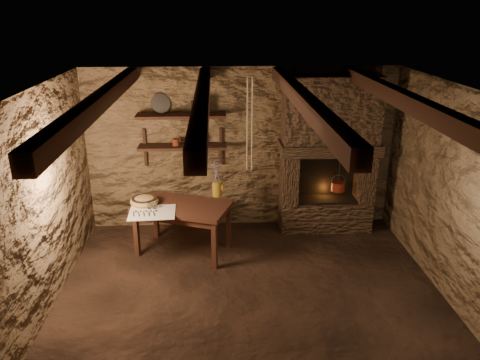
{
  "coord_description": "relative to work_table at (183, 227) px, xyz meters",
  "views": [
    {
      "loc": [
        -0.38,
        -4.61,
        3.18
      ],
      "look_at": [
        -0.08,
        0.9,
        1.13
      ],
      "focal_mm": 35.0,
      "sensor_mm": 36.0,
      "label": 1
    }
  ],
  "objects": [
    {
      "name": "floor",
      "position": [
        0.84,
        -1.14,
        -0.38
      ],
      "size": [
        4.5,
        4.5,
        0.0
      ],
      "primitive_type": "plane",
      "color": "black",
      "rests_on": "ground"
    },
    {
      "name": "back_wall",
      "position": [
        0.84,
        0.86,
        0.82
      ],
      "size": [
        4.5,
        0.04,
        2.4
      ],
      "primitive_type": "cube",
      "color": "#4C3824",
      "rests_on": "floor"
    },
    {
      "name": "work_table",
      "position": [
        0.0,
        0.0,
        0.0
      ],
      "size": [
        1.39,
        1.08,
        0.7
      ],
      "rotation": [
        0.0,
        0.0,
        -0.35
      ],
      "color": "#371D13",
      "rests_on": "floor"
    },
    {
      "name": "hanging_ropes",
      "position": [
        0.89,
        -0.09,
        1.42
      ],
      "size": [
        0.08,
        0.08,
        1.2
      ],
      "primitive_type": null,
      "color": "#C8BB8D",
      "rests_on": "ceiling"
    },
    {
      "name": "pewter_cutlery_row",
      "position": [
        -0.37,
        -0.26,
        0.34
      ],
      "size": [
        0.5,
        0.21,
        0.01
      ],
      "primitive_type": null,
      "rotation": [
        0.0,
        0.0,
        0.04
      ],
      "color": "gray",
      "rests_on": "linen_cloth"
    },
    {
      "name": "beam_mid_left",
      "position": [
        0.34,
        -1.14,
        1.93
      ],
      "size": [
        0.14,
        3.95,
        0.16
      ],
      "primitive_type": "cube",
      "color": "black",
      "rests_on": "ceiling"
    },
    {
      "name": "linen_cloth",
      "position": [
        -0.37,
        -0.24,
        0.33
      ],
      "size": [
        0.6,
        0.49,
        0.01
      ],
      "primitive_type": "cube",
      "rotation": [
        0.0,
        0.0,
        0.04
      ],
      "color": "silver",
      "rests_on": "work_table"
    },
    {
      "name": "front_wall",
      "position": [
        0.84,
        -3.14,
        0.82
      ],
      "size": [
        4.5,
        0.04,
        2.4
      ],
      "primitive_type": "cube",
      "color": "#4C3824",
      "rests_on": "floor"
    },
    {
      "name": "hearth",
      "position": [
        2.09,
        0.63,
        0.85
      ],
      "size": [
        1.43,
        0.51,
        2.3
      ],
      "color": "#312218",
      "rests_on": "floor"
    },
    {
      "name": "left_wall",
      "position": [
        -1.41,
        -1.14,
        0.82
      ],
      "size": [
        0.04,
        4.0,
        2.4
      ],
      "primitive_type": "cube",
      "color": "#4C3824",
      "rests_on": "floor"
    },
    {
      "name": "tin_pan",
      "position": [
        -0.3,
        0.8,
        1.53
      ],
      "size": [
        0.3,
        0.21,
        0.27
      ],
      "primitive_type": "cylinder",
      "rotation": [
        1.26,
        0.0,
        0.36
      ],
      "color": "gray",
      "rests_on": "shelf_upper"
    },
    {
      "name": "red_pot",
      "position": [
        2.25,
        0.58,
        0.32
      ],
      "size": [
        0.24,
        0.24,
        0.54
      ],
      "rotation": [
        0.0,
        0.0,
        0.27
      ],
      "color": "maroon",
      "rests_on": "hearth"
    },
    {
      "name": "wooden_bowl",
      "position": [
        -0.5,
        0.04,
        0.37
      ],
      "size": [
        0.41,
        0.41,
        0.13
      ],
      "primitive_type": "ellipsoid",
      "rotation": [
        0.0,
        0.0,
        0.08
      ],
      "color": "olive",
      "rests_on": "work_table"
    },
    {
      "name": "iron_stockpot",
      "position": [
        0.23,
        0.7,
        1.47
      ],
      "size": [
        0.27,
        0.27,
        0.16
      ],
      "primitive_type": "cylinder",
      "rotation": [
        0.0,
        0.0,
        -0.36
      ],
      "color": "#302D2A",
      "rests_on": "shelf_upper"
    },
    {
      "name": "right_wall",
      "position": [
        3.09,
        -1.14,
        0.82
      ],
      "size": [
        0.04,
        4.0,
        2.4
      ],
      "primitive_type": "cube",
      "color": "#4C3824",
      "rests_on": "floor"
    },
    {
      "name": "beam_far_left",
      "position": [
        -0.66,
        -1.14,
        1.93
      ],
      "size": [
        0.14,
        3.95,
        0.16
      ],
      "primitive_type": "cube",
      "color": "black",
      "rests_on": "ceiling"
    },
    {
      "name": "drinking_glasses",
      "position": [
        -0.35,
        -0.12,
        0.37
      ],
      "size": [
        0.19,
        0.06,
        0.08
      ],
      "primitive_type": null,
      "color": "white",
      "rests_on": "linen_cloth"
    },
    {
      "name": "small_kettle",
      "position": [
        0.19,
        0.7,
        1.0
      ],
      "size": [
        0.17,
        0.13,
        0.17
      ],
      "primitive_type": null,
      "rotation": [
        0.0,
        0.0,
        0.06
      ],
      "color": "gray",
      "rests_on": "shelf_lower"
    },
    {
      "name": "ceiling",
      "position": [
        0.84,
        -1.14,
        2.02
      ],
      "size": [
        4.5,
        4.0,
        0.04
      ],
      "primitive_type": "cube",
      "color": "black",
      "rests_on": "back_wall"
    },
    {
      "name": "stoneware_jug",
      "position": [
        0.47,
        0.29,
        0.53
      ],
      "size": [
        0.15,
        0.14,
        0.48
      ],
      "rotation": [
        0.0,
        0.0,
        -0.04
      ],
      "color": "#B18B22",
      "rests_on": "work_table"
    },
    {
      "name": "beam_mid_right",
      "position": [
        1.34,
        -1.14,
        1.93
      ],
      "size": [
        0.14,
        3.95,
        0.16
      ],
      "primitive_type": "cube",
      "color": "black",
      "rests_on": "ceiling"
    },
    {
      "name": "beam_far_right",
      "position": [
        2.34,
        -1.14,
        1.93
      ],
      "size": [
        0.14,
        3.95,
        0.16
      ],
      "primitive_type": "cube",
      "color": "black",
      "rests_on": "ceiling"
    },
    {
      "name": "rusty_tin",
      "position": [
        -0.1,
        0.7,
        0.99
      ],
      "size": [
        0.12,
        0.12,
        0.1
      ],
      "primitive_type": "cylinder",
      "rotation": [
        0.0,
        0.0,
        0.34
      ],
      "color": "#551D11",
      "rests_on": "shelf_lower"
    },
    {
      "name": "shelf_upper",
      "position": [
        -0.01,
        0.7,
        1.37
      ],
      "size": [
        1.25,
        0.3,
        0.04
      ],
      "primitive_type": "cube",
      "color": "black",
      "rests_on": "back_wall"
    },
    {
      "name": "shelf_lower",
      "position": [
        -0.01,
        0.7,
        0.92
      ],
      "size": [
        1.25,
        0.3,
        0.04
      ],
      "primitive_type": "cube",
      "color": "black",
      "rests_on": "back_wall"
    }
  ]
}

